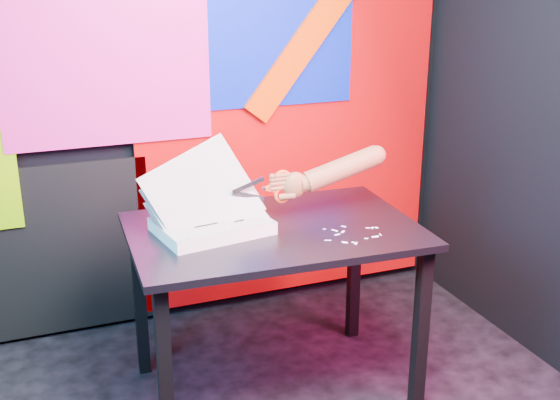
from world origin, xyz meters
name	(u,v)px	position (x,y,z in m)	size (l,w,h in m)	color
room	(272,117)	(0.00, 0.00, 1.35)	(3.01, 3.01, 2.71)	black
backdrop	(177,137)	(0.06, 1.46, 0.96)	(2.88, 0.05, 2.08)	#BD0408
work_table	(274,249)	(0.25, 0.66, 0.65)	(1.18, 0.82, 0.75)	black
printout_stack	(211,224)	(0.01, 0.70, 0.78)	(0.51, 0.37, 0.39)	beige
scissors	(278,187)	(0.30, 0.73, 0.89)	(0.25, 0.02, 0.14)	#B8B8B8
hand_forearm	(334,171)	(0.55, 0.72, 0.93)	(0.51, 0.09, 0.19)	brown
paper_clippings	(353,235)	(0.51, 0.47, 0.75)	(0.26, 0.20, 0.00)	white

